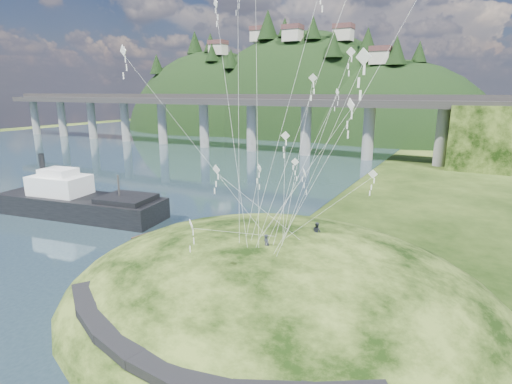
% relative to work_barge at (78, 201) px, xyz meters
% --- Properties ---
extents(ground, '(320.00, 320.00, 0.00)m').
position_rel_work_barge_xyz_m(ground, '(23.43, -8.52, -1.97)').
color(ground, black).
rests_on(ground, ground).
extents(water, '(240.00, 240.00, 0.00)m').
position_rel_work_barge_xyz_m(water, '(-48.57, 21.48, -1.97)').
color(water, '#2D4653').
rests_on(water, ground).
extents(grass_hill, '(36.00, 32.00, 13.00)m').
position_rel_work_barge_xyz_m(grass_hill, '(31.43, -6.52, -3.47)').
color(grass_hill, black).
rests_on(grass_hill, ground).
extents(footpath, '(22.29, 5.84, 0.83)m').
position_rel_work_barge_xyz_m(footpath, '(30.89, -18.26, 0.11)').
color(footpath, black).
rests_on(footpath, ground).
extents(bridge, '(160.00, 11.00, 15.00)m').
position_rel_work_barge_xyz_m(bridge, '(-3.03, 61.55, 7.73)').
color(bridge, '#2D2B2B').
rests_on(bridge, ground).
extents(far_ridge, '(153.00, 70.00, 94.50)m').
position_rel_work_barge_xyz_m(far_ridge, '(-20.15, 113.65, -9.41)').
color(far_ridge, black).
rests_on(far_ridge, ground).
extents(work_barge, '(23.19, 9.60, 7.88)m').
position_rel_work_barge_xyz_m(work_barge, '(0.00, 0.00, 0.00)').
color(work_barge, black).
rests_on(work_barge, ground).
extents(wooden_dock, '(15.46, 5.42, 1.09)m').
position_rel_work_barge_xyz_m(wooden_dock, '(21.01, -4.39, -1.49)').
color(wooden_dock, '#371F16').
rests_on(wooden_dock, ground).
extents(kite_flyers, '(2.97, 5.34, 1.65)m').
position_rel_work_barge_xyz_m(kite_flyers, '(33.01, -5.59, 3.69)').
color(kite_flyers, '#282B35').
rests_on(kite_flyers, ground).
extents(kite_swarm, '(19.89, 16.97, 21.32)m').
position_rel_work_barge_xyz_m(kite_swarm, '(31.29, -4.08, 14.26)').
color(kite_swarm, silver).
rests_on(kite_swarm, ground).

